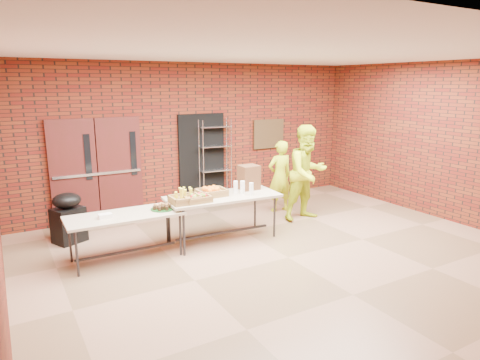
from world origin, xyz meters
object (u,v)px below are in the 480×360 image
covered_grill (68,218)px  volunteer_man (307,173)px  wire_rack (215,163)px  volunteer_woman (280,176)px  coffee_dispenser (249,177)px  table_right (223,199)px  table_left (125,218)px

covered_grill → volunteer_man: size_ratio=0.46×
wire_rack → volunteer_woman: size_ratio=1.27×
coffee_dispenser → covered_grill: coffee_dispenser is taller
wire_rack → table_right: wire_rack is taller
table_right → volunteer_woman: volunteer_woman is taller
table_right → covered_grill: bearing=156.0°
volunteer_man → covered_grill: bearing=165.7°
table_left → volunteer_woman: bearing=15.4°
wire_rack → covered_grill: (-3.31, -0.80, -0.54)m
wire_rack → volunteer_man: 2.18m
wire_rack → covered_grill: size_ratio=2.20×
table_right → volunteer_man: 2.09m
coffee_dispenser → volunteer_man: (1.42, 0.05, -0.07)m
table_left → covered_grill: size_ratio=2.02×
covered_grill → volunteer_man: (4.47, -1.04, 0.53)m
table_right → table_left: bearing=-176.9°
volunteer_man → table_left: bearing=-178.2°
table_left → coffee_dispenser: 2.41m
table_right → coffee_dispenser: size_ratio=4.53×
wire_rack → coffee_dispenser: 1.91m
table_right → volunteer_man: size_ratio=1.05×
wire_rack → volunteer_woman: bearing=-41.6°
wire_rack → covered_grill: bearing=-160.2°
coffee_dispenser → volunteer_man: 1.43m
wire_rack → table_left: size_ratio=1.09×
coffee_dispenser → volunteer_woman: (1.26, 0.78, -0.27)m
coffee_dispenser → table_right: bearing=-164.9°
volunteer_woman → volunteer_man: 0.78m
table_left → covered_grill: covered_grill is taller
volunteer_man → wire_rack: bearing=121.0°
table_left → volunteer_woman: size_ratio=1.16×
table_right → coffee_dispenser: 0.73m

